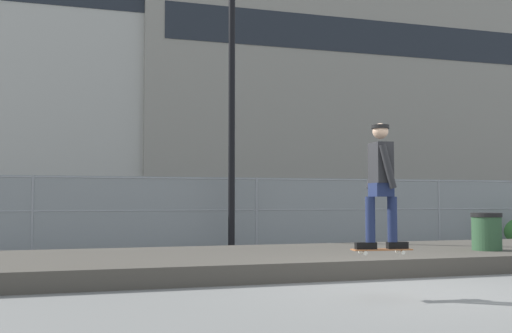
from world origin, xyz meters
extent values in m
plane|color=slate|center=(0.00, 0.00, 0.00)|extent=(120.00, 120.00, 0.00)
cube|color=#4C473F|center=(0.00, 3.12, 0.15)|extent=(15.43, 3.78, 0.31)
cube|color=#9E5B33|center=(-0.58, -0.37, 0.63)|extent=(0.82, 0.30, 0.02)
cylinder|color=silver|center=(-0.31, -0.31, 0.59)|extent=(0.06, 0.04, 0.05)
cylinder|color=silver|center=(-0.34, -0.49, 0.59)|extent=(0.06, 0.04, 0.05)
cylinder|color=silver|center=(-0.83, -0.25, 0.59)|extent=(0.06, 0.04, 0.05)
cylinder|color=silver|center=(-0.85, -0.43, 0.59)|extent=(0.06, 0.04, 0.05)
cube|color=#99999E|center=(-0.33, -0.40, 0.62)|extent=(0.07, 0.15, 0.01)
cube|color=#99999E|center=(-0.84, -0.34, 0.62)|extent=(0.07, 0.15, 0.01)
cube|color=black|center=(-0.37, -0.40, 0.68)|extent=(0.29, 0.13, 0.09)
cube|color=black|center=(-0.80, -0.34, 0.68)|extent=(0.29, 0.13, 0.09)
cylinder|color=#1E284C|center=(-0.43, -0.39, 1.03)|extent=(0.13, 0.13, 0.60)
cylinder|color=#1E284C|center=(-0.74, -0.35, 1.03)|extent=(0.13, 0.13, 0.60)
cube|color=#1E284C|center=(-0.58, -0.37, 1.42)|extent=(0.28, 0.37, 0.18)
cube|color=#262628|center=(-0.58, -0.37, 1.78)|extent=(0.26, 0.40, 0.54)
cylinder|color=#262628|center=(-0.55, -0.13, 1.72)|extent=(0.24, 0.12, 0.58)
cylinder|color=#262628|center=(-0.61, -0.61, 1.72)|extent=(0.24, 0.12, 0.58)
sphere|color=tan|center=(-0.58, -0.37, 2.20)|extent=(0.21, 0.21, 0.21)
cylinder|color=black|center=(-0.58, -0.37, 2.26)|extent=(0.24, 0.24, 0.05)
cylinder|color=gray|center=(-5.41, 7.28, 0.93)|extent=(0.06, 0.06, 1.85)
cylinder|color=gray|center=(0.00, 7.28, 0.93)|extent=(0.06, 0.06, 1.85)
cylinder|color=gray|center=(5.41, 7.28, 0.93)|extent=(0.06, 0.06, 1.85)
cylinder|color=gray|center=(0.00, 7.28, 1.81)|extent=(21.62, 0.04, 0.04)
cylinder|color=gray|center=(0.00, 7.28, 1.02)|extent=(21.62, 0.04, 0.04)
cylinder|color=gray|center=(0.00, 7.28, 0.06)|extent=(21.62, 0.04, 0.04)
cube|color=gray|center=(0.00, 7.28, 0.93)|extent=(21.62, 0.01, 1.85)
cylinder|color=black|center=(-0.87, 6.47, 3.25)|extent=(0.16, 0.16, 6.50)
cube|color=#474C54|center=(-3.47, 9.91, 0.67)|extent=(4.42, 1.85, 0.70)
cube|color=#23282D|center=(-3.67, 9.92, 1.34)|extent=(2.22, 1.63, 0.64)
cylinder|color=black|center=(-2.09, 10.75, 0.32)|extent=(0.64, 0.25, 0.64)
cylinder|color=black|center=(-2.11, 9.04, 0.32)|extent=(0.64, 0.25, 0.64)
cylinder|color=black|center=(-4.82, 10.78, 0.32)|extent=(0.64, 0.25, 0.64)
cylinder|color=black|center=(-4.84, 9.07, 0.32)|extent=(0.64, 0.25, 0.64)
cube|color=#566B4C|center=(3.22, 10.32, 0.67)|extent=(4.49, 2.03, 0.70)
cube|color=#23282D|center=(3.02, 10.33, 1.34)|extent=(2.28, 1.72, 0.64)
cylinder|color=black|center=(4.63, 11.10, 0.32)|extent=(0.65, 0.27, 0.64)
cylinder|color=black|center=(4.54, 9.39, 0.32)|extent=(0.65, 0.27, 0.64)
cylinder|color=black|center=(1.90, 11.24, 0.32)|extent=(0.65, 0.27, 0.64)
cylinder|color=black|center=(1.81, 9.54, 0.32)|extent=(0.65, 0.27, 0.64)
cube|color=gray|center=(15.70, 38.40, 10.54)|extent=(31.86, 14.02, 21.08)
cube|color=#1E232B|center=(15.70, 31.37, 13.07)|extent=(29.31, 0.04, 2.50)
cylinder|color=#2D5133|center=(3.18, 2.36, 0.47)|extent=(0.56, 0.56, 0.95)
cylinder|color=black|center=(3.18, 2.36, 0.99)|extent=(0.59, 0.59, 0.08)
camera|label=1|loc=(-4.50, -7.57, 1.30)|focal=42.32mm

